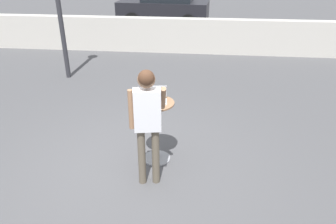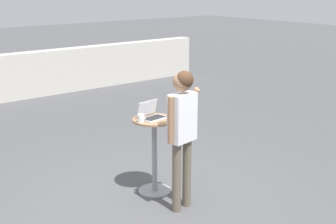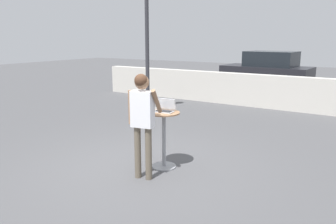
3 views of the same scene
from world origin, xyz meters
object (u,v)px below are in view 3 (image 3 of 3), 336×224
(cafe_table, at_px, (164,135))
(laptop, at_px, (165,109))
(parked_car_near_street, at_px, (267,70))
(street_lamp, at_px, (147,32))
(coffee_mug, at_px, (153,108))
(standing_person, at_px, (142,113))

(cafe_table, relative_size, laptop, 2.79)
(laptop, height_order, parked_car_near_street, parked_car_near_street)
(parked_car_near_street, bearing_deg, laptop, -84.19)
(cafe_table, xyz_separation_m, street_lamp, (-2.92, 3.59, 1.91))
(coffee_mug, relative_size, standing_person, 0.07)
(cafe_table, relative_size, coffee_mug, 8.58)
(cafe_table, relative_size, parked_car_near_street, 0.26)
(parked_car_near_street, distance_m, street_lamp, 7.35)
(coffee_mug, distance_m, parked_car_near_street, 10.57)
(cafe_table, xyz_separation_m, laptop, (-0.01, 0.05, 0.48))
(parked_car_near_street, relative_size, street_lamp, 1.05)
(standing_person, bearing_deg, cafe_table, 87.27)
(standing_person, bearing_deg, coffee_mug, 108.42)
(laptop, height_order, standing_person, standing_person)
(street_lamp, bearing_deg, coffee_mug, -53.21)
(standing_person, distance_m, street_lamp, 5.28)
(laptop, xyz_separation_m, coffee_mug, (-0.22, -0.06, -0.00))
(cafe_table, distance_m, coffee_mug, 0.53)
(cafe_table, bearing_deg, street_lamp, 129.12)
(coffee_mug, relative_size, street_lamp, 0.03)
(standing_person, height_order, parked_car_near_street, standing_person)
(coffee_mug, bearing_deg, cafe_table, 3.95)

